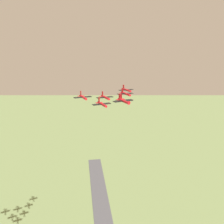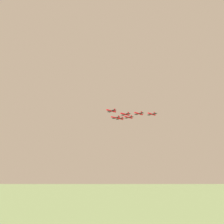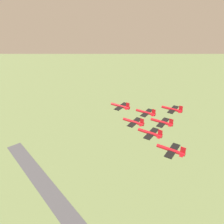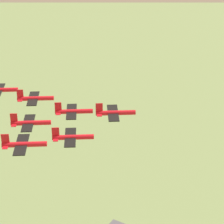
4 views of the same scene
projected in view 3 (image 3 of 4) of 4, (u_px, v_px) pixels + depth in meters
The scene contains 7 objects.
jet_0 at pixel (121, 106), 112.73m from camera, with size 9.99×10.18×3.63m.
jet_1 at pixel (134, 122), 103.26m from camera, with size 9.99×10.18×3.63m.
jet_2 at pixel (146, 113), 113.68m from camera, with size 9.99×10.18×3.63m.
jet_3 at pixel (151, 133), 92.00m from camera, with size 9.99×10.18×3.63m.
jet_4 at pixel (163, 122), 102.58m from camera, with size 9.99×10.18×3.63m.
jet_5 at pixel (173, 109), 112.10m from camera, with size 9.99×10.18×3.63m.
jet_6 at pixel (172, 150), 81.29m from camera, with size 9.99×10.18×3.63m.
Camera 3 is at (66.50, 100.41, 214.87)m, focal length 35.00 mm.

